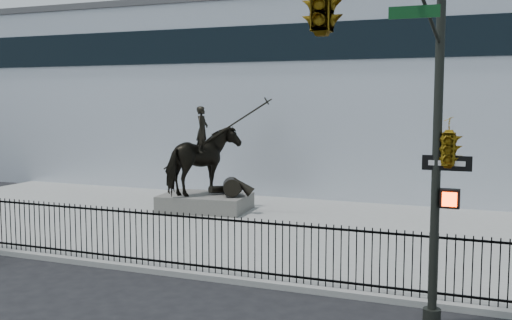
% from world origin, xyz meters
% --- Properties ---
extents(ground, '(120.00, 120.00, 0.00)m').
position_xyz_m(ground, '(0.00, 0.00, 0.00)').
color(ground, black).
rests_on(ground, ground).
extents(plaza, '(30.00, 12.00, 0.15)m').
position_xyz_m(plaza, '(0.00, 7.00, 0.07)').
color(plaza, gray).
rests_on(plaza, ground).
extents(building, '(44.00, 14.00, 9.00)m').
position_xyz_m(building, '(0.00, 20.00, 4.50)').
color(building, silver).
rests_on(building, ground).
extents(picket_fence, '(22.10, 0.10, 1.50)m').
position_xyz_m(picket_fence, '(0.00, 1.25, 0.90)').
color(picket_fence, black).
rests_on(picket_fence, plaza).
extents(statue_plinth, '(3.58, 2.62, 0.63)m').
position_xyz_m(statue_plinth, '(-2.51, 8.89, 0.47)').
color(statue_plinth, '#585551').
rests_on(statue_plinth, plaza).
extents(equestrian_statue, '(4.32, 2.87, 3.67)m').
position_xyz_m(equestrian_statue, '(-2.45, 8.90, 2.11)').
color(equestrian_statue, black).
rests_on(equestrian_statue, statue_plinth).
extents(traffic_signal_right, '(2.17, 6.86, 7.00)m').
position_xyz_m(traffic_signal_right, '(6.47, -2.00, 4.85)').
color(traffic_signal_right, black).
rests_on(traffic_signal_right, ground).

